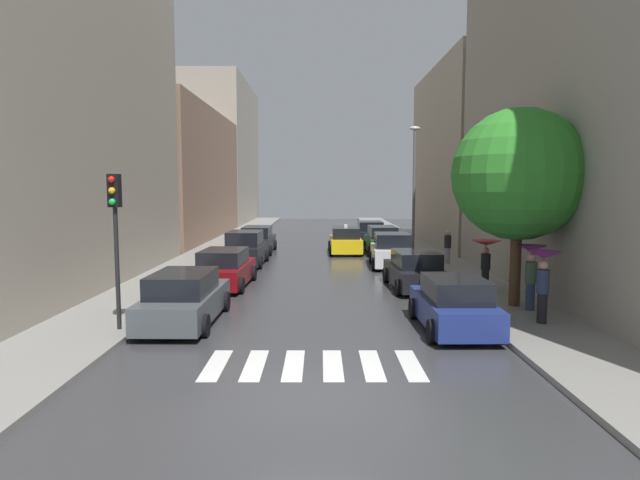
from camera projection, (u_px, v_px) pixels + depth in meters
ground_plane at (320, 252)px, 34.42m from camera, size 28.00×72.00×0.04m
sidewalk_left at (218, 250)px, 34.43m from camera, size 3.00×72.00×0.15m
sidewalk_right at (422, 251)px, 34.39m from camera, size 3.00×72.00×0.15m
crosswalk_stripes at (315, 365)px, 12.46m from camera, size 4.95×2.20×0.01m
building_left_near at (29, 4)px, 20.54m from camera, size 6.00×19.92×22.09m
building_left_mid at (181, 175)px, 42.58m from camera, size 6.00×21.34×10.10m
building_left_far at (225, 154)px, 62.29m from camera, size 6.00×18.18×15.83m
building_right_near at (637, 77)px, 18.60m from camera, size 6.00×21.48×15.73m
building_right_mid at (477, 157)px, 37.78m from camera, size 6.00×15.46×12.35m
parked_car_left_nearest at (187, 299)px, 16.24m from camera, size 2.12×4.77×1.59m
parked_car_left_second at (227, 269)px, 22.22m from camera, size 2.24×4.61×1.57m
parked_car_left_third at (247, 249)px, 28.38m from camera, size 2.17×4.37×1.81m
parked_car_left_fourth at (260, 240)px, 33.74m from camera, size 2.11×4.79×1.67m
parked_car_right_nearest at (456, 305)px, 15.43m from camera, size 2.05×4.10×1.55m
parked_car_right_second at (417, 271)px, 21.73m from camera, size 2.21×4.40×1.55m
parked_car_right_third at (394, 251)px, 27.76m from camera, size 2.29×4.15×1.75m
parked_car_right_fourth at (384, 241)px, 33.27m from camera, size 2.06×4.65×1.71m
parked_car_right_fifth at (372, 233)px, 39.15m from camera, size 2.15×4.64×1.65m
taxi_midroad at (347, 241)px, 33.53m from camera, size 2.09×4.36×1.81m
pedestrian_foreground at (534, 265)px, 17.22m from camera, size 0.92×0.92×2.10m
pedestrian_near_tree at (450, 246)px, 27.94m from camera, size 0.36×0.36×1.72m
pedestrian_by_kerb at (488, 253)px, 20.69m from camera, size 1.13×1.13×1.91m
pedestrian_far_side at (546, 272)px, 15.57m from camera, size 0.96×0.96×2.11m
street_tree_right at (521, 175)px, 17.64m from camera, size 4.33×4.33×6.53m
traffic_light_left_corner at (117, 217)px, 14.77m from camera, size 0.30×0.42×4.30m
lamp_post_right at (416, 182)px, 30.92m from camera, size 0.60×0.28×7.40m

